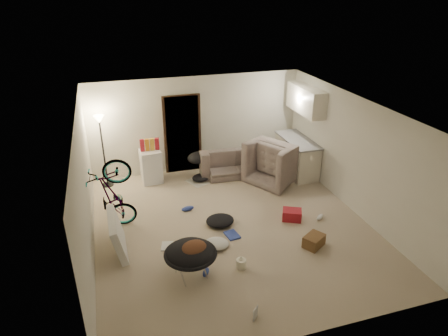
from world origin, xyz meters
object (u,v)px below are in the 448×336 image
object	(u,v)px
bicycle	(115,210)
tv_box	(117,234)
kitchen_counter	(297,156)
juicer	(241,263)
drink_case_b	(292,215)
drink_case_a	(314,241)
saucer_chair	(191,258)
floor_lamp	(101,136)
armchair	(279,164)
sofa	(233,163)
mini_fridge	(151,166)

from	to	relation	value
bicycle	tv_box	size ratio (longest dim) A/B	1.50
kitchen_counter	juicer	world-z (taller)	kitchen_counter
kitchen_counter	bicycle	xyz separation A→B (m)	(-4.73, -1.37, -0.01)
kitchen_counter	drink_case_b	xyz separation A→B (m)	(-1.14, -2.13, -0.33)
drink_case_a	saucer_chair	bearing A→B (deg)	151.80
tv_box	drink_case_b	distance (m)	3.60
bicycle	drink_case_b	xyz separation A→B (m)	(3.59, -0.76, -0.31)
floor_lamp	kitchen_counter	xyz separation A→B (m)	(4.83, -0.65, -0.87)
floor_lamp	juicer	distance (m)	4.66
armchair	drink_case_a	bearing A→B (deg)	138.45
sofa	bicycle	distance (m)	3.62
saucer_chair	drink_case_a	distance (m)	2.45
floor_lamp	juicer	world-z (taller)	floor_lamp
mini_fridge	tv_box	world-z (taller)	mini_fridge
armchair	saucer_chair	size ratio (longest dim) A/B	1.33
kitchen_counter	tv_box	distance (m)	5.20
juicer	drink_case_b	bearing A→B (deg)	37.26
floor_lamp	drink_case_b	size ratio (longest dim) A/B	4.60
saucer_chair	drink_case_a	xyz separation A→B (m)	(2.44, 0.15, -0.26)
sofa	bicycle	xyz separation A→B (m)	(-3.13, -1.82, 0.16)
floor_lamp	mini_fridge	world-z (taller)	floor_lamp
bicycle	juicer	distance (m)	2.83
sofa	tv_box	xyz separation A→B (m)	(-3.13, -2.60, 0.09)
drink_case_b	kitchen_counter	bearing A→B (deg)	87.79
saucer_chair	juicer	world-z (taller)	saucer_chair
armchair	drink_case_b	size ratio (longest dim) A/B	3.06
armchair	drink_case_b	world-z (taller)	armchair
saucer_chair	drink_case_a	size ratio (longest dim) A/B	2.23
drink_case_a	juicer	xyz separation A→B (m)	(-1.54, -0.20, -0.01)
sofa	mini_fridge	distance (m)	2.15
kitchen_counter	sofa	size ratio (longest dim) A/B	0.81
kitchen_counter	mini_fridge	bearing A→B (deg)	171.64
bicycle	saucer_chair	distance (m)	2.21
mini_fridge	drink_case_b	size ratio (longest dim) A/B	2.14
floor_lamp	drink_case_a	distance (m)	5.40
bicycle	tv_box	xyz separation A→B (m)	(0.00, -0.78, -0.07)
kitchen_counter	drink_case_b	world-z (taller)	kitchen_counter
armchair	mini_fridge	xyz separation A→B (m)	(-3.13, 0.78, 0.03)
tv_box	drink_case_a	bearing A→B (deg)	-15.87
armchair	drink_case_a	size ratio (longest dim) A/B	2.98
floor_lamp	drink_case_b	distance (m)	4.77
saucer_chair	drink_case_b	xyz separation A→B (m)	(2.45, 1.13, -0.27)
bicycle	drink_case_a	xyz separation A→B (m)	(3.58, -1.75, -0.31)
mini_fridge	drink_case_b	distance (m)	3.75
mini_fridge	juicer	size ratio (longest dim) A/B	3.33
mini_fridge	juicer	bearing A→B (deg)	-78.51
sofa	armchair	world-z (taller)	armchair
sofa	bicycle	size ratio (longest dim) A/B	1.14
bicycle	juicer	xyz separation A→B (m)	(2.04, -1.95, -0.32)
armchair	mini_fridge	bearing A→B (deg)	44.91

